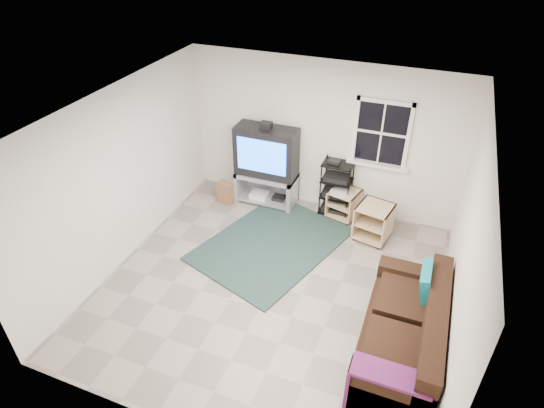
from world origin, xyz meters
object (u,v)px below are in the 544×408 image
at_px(side_table_left, 375,220).
at_px(side_table_right, 344,201).
at_px(sofa, 405,333).
at_px(tv_unit, 267,160).
at_px(av_rack, 336,191).

xyz_separation_m(side_table_left, side_table_right, (-0.59, 0.40, -0.03)).
height_order(side_table_left, sofa, sofa).
bearing_deg(side_table_right, tv_unit, -177.64).
bearing_deg(tv_unit, av_rack, 3.70).
bearing_deg(av_rack, tv_unit, -176.30).
height_order(av_rack, side_table_left, av_rack).
bearing_deg(av_rack, sofa, -59.47).
relative_size(side_table_right, sofa, 0.28).
relative_size(av_rack, side_table_left, 1.68).
bearing_deg(side_table_left, tv_unit, 170.23).
bearing_deg(tv_unit, sofa, -42.12).
distance_m(side_table_left, sofa, 2.28).
bearing_deg(side_table_left, sofa, -70.48).
height_order(tv_unit, sofa, tv_unit).
xyz_separation_m(side_table_left, sofa, (0.76, -2.15, -0.00)).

